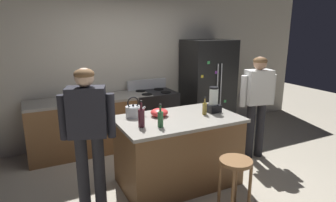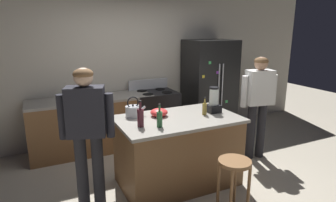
# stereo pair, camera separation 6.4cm
# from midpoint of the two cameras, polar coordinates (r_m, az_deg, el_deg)

# --- Properties ---
(ground_plane) EXTENTS (14.00, 14.00, 0.00)m
(ground_plane) POSITION_cam_midpoint_polar(r_m,az_deg,el_deg) (4.09, 1.48, -15.56)
(ground_plane) COLOR #B2A893
(back_wall) EXTENTS (8.00, 0.10, 2.70)m
(back_wall) POSITION_cam_midpoint_polar(r_m,az_deg,el_deg) (5.38, -8.25, 6.90)
(back_wall) COLOR beige
(back_wall) RESTS_ON ground_plane
(kitchen_island) EXTENTS (1.56, 0.94, 0.91)m
(kitchen_island) POSITION_cam_midpoint_polar(r_m,az_deg,el_deg) (3.88, 1.53, -9.68)
(kitchen_island) COLOR brown
(kitchen_island) RESTS_ON ground_plane
(back_counter_run) EXTENTS (2.00, 0.64, 0.91)m
(back_counter_run) POSITION_cam_midpoint_polar(r_m,az_deg,el_deg) (5.01, -15.15, -4.54)
(back_counter_run) COLOR brown
(back_counter_run) RESTS_ON ground_plane
(refrigerator) EXTENTS (0.90, 0.73, 1.80)m
(refrigerator) POSITION_cam_midpoint_polar(r_m,az_deg,el_deg) (5.69, 7.47, 2.76)
(refrigerator) COLOR black
(refrigerator) RESTS_ON ground_plane
(stove_range) EXTENTS (0.76, 0.65, 1.09)m
(stove_range) POSITION_cam_midpoint_polar(r_m,az_deg,el_deg) (5.29, -3.25, -2.91)
(stove_range) COLOR black
(stove_range) RESTS_ON ground_plane
(person_by_island_left) EXTENTS (0.59, 0.34, 1.64)m
(person_by_island_left) POSITION_cam_midpoint_polar(r_m,az_deg,el_deg) (3.25, -16.01, -5.00)
(person_by_island_left) COLOR #26262B
(person_by_island_left) RESTS_ON ground_plane
(person_by_sink_right) EXTENTS (0.60, 0.29, 1.61)m
(person_by_sink_right) POSITION_cam_midpoint_polar(r_m,az_deg,el_deg) (4.67, 16.79, 0.62)
(person_by_sink_right) COLOR #26262B
(person_by_sink_right) RESTS_ON ground_plane
(bar_stool) EXTENTS (0.36, 0.36, 0.64)m
(bar_stool) POSITION_cam_midpoint_polar(r_m,az_deg,el_deg) (3.35, 12.54, -13.36)
(bar_stool) COLOR brown
(bar_stool) RESTS_ON ground_plane
(blender_appliance) EXTENTS (0.17, 0.17, 0.35)m
(blender_appliance) POSITION_cam_midpoint_polar(r_m,az_deg,el_deg) (3.97, 8.47, -0.08)
(blender_appliance) COLOR black
(blender_appliance) RESTS_ON kitchen_island
(bottle_wine) EXTENTS (0.08, 0.08, 0.32)m
(bottle_wine) POSITION_cam_midpoint_polar(r_m,az_deg,el_deg) (3.36, -5.80, -3.21)
(bottle_wine) COLOR #471923
(bottle_wine) RESTS_ON kitchen_island
(bottle_vinegar) EXTENTS (0.06, 0.06, 0.24)m
(bottle_vinegar) POSITION_cam_midpoint_polar(r_m,az_deg,el_deg) (3.85, 6.74, -1.42)
(bottle_vinegar) COLOR olive
(bottle_vinegar) RESTS_ON kitchen_island
(bottle_olive_oil) EXTENTS (0.07, 0.07, 0.28)m
(bottle_olive_oil) POSITION_cam_midpoint_polar(r_m,az_deg,el_deg) (3.35, -2.04, -3.48)
(bottle_olive_oil) COLOR #2D6638
(bottle_olive_oil) RESTS_ON kitchen_island
(mixing_bowl) EXTENTS (0.23, 0.23, 0.10)m
(mixing_bowl) POSITION_cam_midpoint_polar(r_m,az_deg,el_deg) (3.76, -2.21, -2.26)
(mixing_bowl) COLOR red
(mixing_bowl) RESTS_ON kitchen_island
(tea_kettle) EXTENTS (0.28, 0.20, 0.27)m
(tea_kettle) POSITION_cam_midpoint_polar(r_m,az_deg,el_deg) (3.75, -7.29, -1.97)
(tea_kettle) COLOR #B7BABF
(tea_kettle) RESTS_ON kitchen_island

